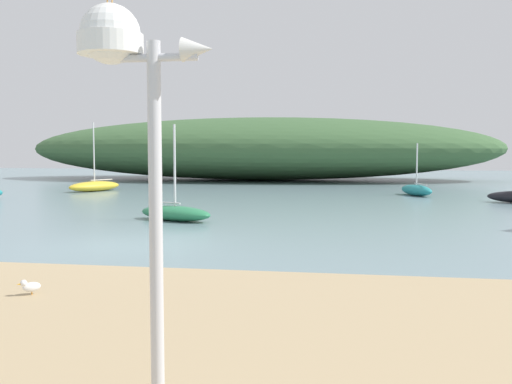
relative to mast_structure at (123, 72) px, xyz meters
name	(u,v)px	position (x,y,z in m)	size (l,w,h in m)	color
ground_plane	(132,245)	(-3.60, 9.12, -3.15)	(120.00, 120.00, 0.00)	gray
distant_hill	(258,149)	(-5.56, 42.63, -0.52)	(40.32, 14.61, 5.27)	#3D6038
mast_structure	(123,72)	(0.00, 0.00, 0.00)	(1.20, 0.57, 3.54)	silver
sailboat_inner_mooring	(95,186)	(-13.20, 27.32, -2.83)	(2.69, 3.75, 4.17)	gold
sailboat_east_reach	(416,190)	(5.76, 27.01, -2.84)	(1.95, 3.04, 2.88)	teal
sailboat_centre_water	(175,213)	(-4.02, 14.26, -2.87)	(3.19, 2.16, 3.39)	#287A4C
seagull_by_mast	(30,286)	(-2.95, 3.30, -2.81)	(0.31, 0.32, 0.26)	orange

